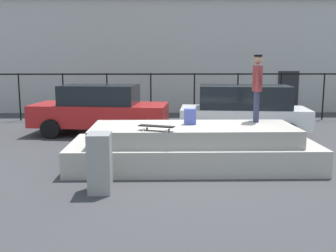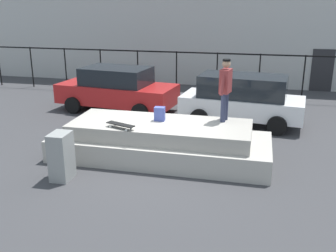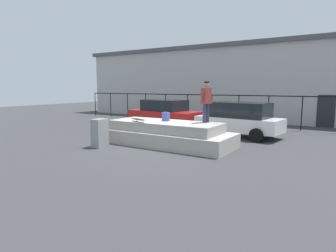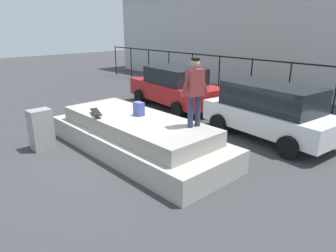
{
  "view_description": "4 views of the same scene",
  "coord_description": "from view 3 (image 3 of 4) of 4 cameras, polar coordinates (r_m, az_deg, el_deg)",
  "views": [
    {
      "loc": [
        -0.56,
        -9.36,
        2.61
      ],
      "look_at": [
        -0.34,
        1.11,
        0.86
      ],
      "focal_mm": 43.36,
      "sensor_mm": 36.0,
      "label": 1
    },
    {
      "loc": [
        2.77,
        -9.47,
        4.16
      ],
      "look_at": [
        0.32,
        0.89,
        0.72
      ],
      "focal_mm": 41.63,
      "sensor_mm": 36.0,
      "label": 2
    },
    {
      "loc": [
        6.95,
        -9.92,
        2.47
      ],
      "look_at": [
        -0.24,
        1.31,
        0.66
      ],
      "focal_mm": 30.62,
      "sensor_mm": 36.0,
      "label": 3
    },
    {
      "loc": [
        6.89,
        -4.65,
        3.45
      ],
      "look_at": [
        0.2,
        1.56,
        0.45
      ],
      "focal_mm": 33.11,
      "sensor_mm": 36.0,
      "label": 4
    }
  ],
  "objects": [
    {
      "name": "warehouse_building",
      "position": [
        24.63,
        16.43,
        8.31
      ],
      "size": [
        28.88,
        7.51,
        5.67
      ],
      "color": "#B2B2AD",
      "rests_on": "ground_plane"
    },
    {
      "name": "backpack",
      "position": [
        12.45,
        -0.44,
        1.88
      ],
      "size": [
        0.29,
        0.21,
        0.38
      ],
      "primitive_type": "cube",
      "rotation": [
        0.0,
        0.0,
        3.18
      ],
      "color": "#3F4C99",
      "rests_on": "concrete_ledge"
    },
    {
      "name": "ground_plane",
      "position": [
        12.36,
        -2.32,
        -3.8
      ],
      "size": [
        60.0,
        60.0,
        0.0
      ],
      "primitive_type": "plane",
      "color": "#38383A"
    },
    {
      "name": "car_white_hatchback_mid",
      "position": [
        14.74,
        13.88,
        1.45
      ],
      "size": [
        4.34,
        2.32,
        1.73
      ],
      "color": "white",
      "rests_on": "ground_plane"
    },
    {
      "name": "car_red_sedan_near",
      "position": [
        17.45,
        -0.72,
        2.5
      ],
      "size": [
        4.78,
        2.56,
        1.71
      ],
      "color": "#B21E1E",
      "rests_on": "ground_plane"
    },
    {
      "name": "skateboarder",
      "position": [
        11.91,
        7.62,
        5.3
      ],
      "size": [
        0.32,
        0.82,
        1.69
      ],
      "color": "#2D334C",
      "rests_on": "concrete_ledge"
    },
    {
      "name": "utility_box",
      "position": [
        12.17,
        -13.44,
        -1.38
      ],
      "size": [
        0.45,
        0.61,
        1.17
      ],
      "primitive_type": "cube",
      "rotation": [
        0.0,
        0.0,
        0.02
      ],
      "color": "gray",
      "rests_on": "ground_plane"
    },
    {
      "name": "fence_row",
      "position": [
        19.08,
        11.26,
        4.21
      ],
      "size": [
        24.06,
        0.06,
        1.99
      ],
      "color": "black",
      "rests_on": "ground_plane"
    },
    {
      "name": "concrete_ledge",
      "position": [
        12.36,
        -0.63,
        -1.63
      ],
      "size": [
        5.94,
        2.27,
        1.01
      ],
      "color": "#ADA89E",
      "rests_on": "ground_plane"
    },
    {
      "name": "skateboard",
      "position": [
        12.21,
        -5.94,
        1.29
      ],
      "size": [
        0.84,
        0.47,
        0.12
      ],
      "color": "black",
      "rests_on": "concrete_ledge"
    }
  ]
}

